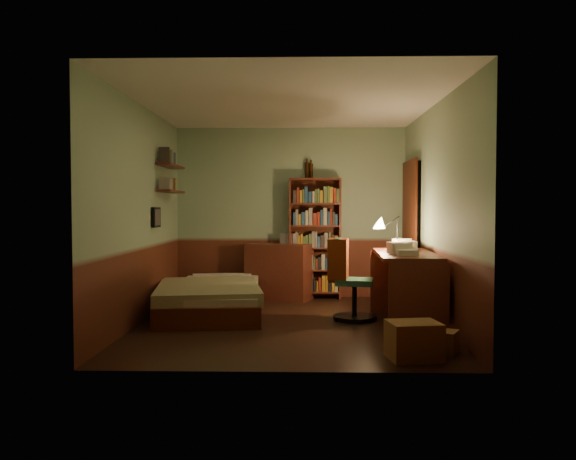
{
  "coord_description": "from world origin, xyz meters",
  "views": [
    {
      "loc": [
        0.16,
        -6.62,
        1.36
      ],
      "look_at": [
        0.0,
        0.25,
        1.1
      ],
      "focal_mm": 35.0,
      "sensor_mm": 36.0,
      "label": 1
    }
  ],
  "objects_px": {
    "desk_lamp": "(397,222)",
    "office_chair": "(355,280)",
    "cardboard_box_b": "(441,341)",
    "dresser": "(279,271)",
    "mini_stereo": "(290,238)",
    "bed": "(211,287)",
    "cardboard_box_a": "(414,341)",
    "bookshelf": "(315,239)",
    "desk": "(405,288)"
  },
  "relations": [
    {
      "from": "desk",
      "to": "cardboard_box_b",
      "type": "height_order",
      "value": "desk"
    },
    {
      "from": "bed",
      "to": "dresser",
      "type": "height_order",
      "value": "dresser"
    },
    {
      "from": "bed",
      "to": "cardboard_box_b",
      "type": "bearing_deg",
      "value": -44.89
    },
    {
      "from": "bookshelf",
      "to": "desk",
      "type": "xyz_separation_m",
      "value": [
        1.02,
        -1.88,
        -0.49
      ]
    },
    {
      "from": "office_chair",
      "to": "cardboard_box_b",
      "type": "height_order",
      "value": "office_chair"
    },
    {
      "from": "mini_stereo",
      "to": "desk_lamp",
      "type": "relative_size",
      "value": 0.41
    },
    {
      "from": "desk_lamp",
      "to": "dresser",
      "type": "bearing_deg",
      "value": 162.84
    },
    {
      "from": "desk",
      "to": "office_chair",
      "type": "distance_m",
      "value": 0.62
    },
    {
      "from": "desk",
      "to": "desk_lamp",
      "type": "distance_m",
      "value": 0.96
    },
    {
      "from": "cardboard_box_b",
      "to": "dresser",
      "type": "bearing_deg",
      "value": 118.26
    },
    {
      "from": "office_chair",
      "to": "mini_stereo",
      "type": "bearing_deg",
      "value": 124.78
    },
    {
      "from": "desk_lamp",
      "to": "office_chair",
      "type": "relative_size",
      "value": 0.7
    },
    {
      "from": "dresser",
      "to": "mini_stereo",
      "type": "bearing_deg",
      "value": 57.7
    },
    {
      "from": "mini_stereo",
      "to": "office_chair",
      "type": "xyz_separation_m",
      "value": [
        0.82,
        -1.68,
        -0.43
      ]
    },
    {
      "from": "bed",
      "to": "cardboard_box_a",
      "type": "distance_m",
      "value": 3.16
    },
    {
      "from": "desk_lamp",
      "to": "cardboard_box_a",
      "type": "relative_size",
      "value": 1.51
    },
    {
      "from": "desk_lamp",
      "to": "cardboard_box_b",
      "type": "relative_size",
      "value": 2.31
    },
    {
      "from": "dresser",
      "to": "desk_lamp",
      "type": "bearing_deg",
      "value": -17.64
    },
    {
      "from": "bed",
      "to": "office_chair",
      "type": "bearing_deg",
      "value": -20.88
    },
    {
      "from": "bookshelf",
      "to": "desk",
      "type": "bearing_deg",
      "value": -61.44
    },
    {
      "from": "dresser",
      "to": "office_chair",
      "type": "distance_m",
      "value": 1.84
    },
    {
      "from": "office_chair",
      "to": "cardboard_box_b",
      "type": "relative_size",
      "value": 3.29
    },
    {
      "from": "cardboard_box_a",
      "to": "mini_stereo",
      "type": "bearing_deg",
      "value": 108.91
    },
    {
      "from": "bookshelf",
      "to": "mini_stereo",
      "type": "bearing_deg",
      "value": 174.08
    },
    {
      "from": "bookshelf",
      "to": "cardboard_box_a",
      "type": "relative_size",
      "value": 4.02
    },
    {
      "from": "mini_stereo",
      "to": "bookshelf",
      "type": "bearing_deg",
      "value": 1.73
    },
    {
      "from": "bed",
      "to": "desk_lamp",
      "type": "xyz_separation_m",
      "value": [
        2.41,
        -0.14,
        0.85
      ]
    },
    {
      "from": "mini_stereo",
      "to": "office_chair",
      "type": "bearing_deg",
      "value": -56.24
    },
    {
      "from": "dresser",
      "to": "mini_stereo",
      "type": "distance_m",
      "value": 0.54
    },
    {
      "from": "mini_stereo",
      "to": "desk",
      "type": "bearing_deg",
      "value": -46.25
    },
    {
      "from": "bed",
      "to": "desk",
      "type": "relative_size",
      "value": 1.43
    },
    {
      "from": "dresser",
      "to": "cardboard_box_a",
      "type": "height_order",
      "value": "dresser"
    },
    {
      "from": "mini_stereo",
      "to": "bookshelf",
      "type": "distance_m",
      "value": 0.38
    },
    {
      "from": "dresser",
      "to": "desk_lamp",
      "type": "xyz_separation_m",
      "value": [
        1.56,
        -1.22,
        0.77
      ]
    },
    {
      "from": "bookshelf",
      "to": "office_chair",
      "type": "xyz_separation_m",
      "value": [
        0.44,
        -1.64,
        -0.42
      ]
    },
    {
      "from": "bookshelf",
      "to": "desk",
      "type": "distance_m",
      "value": 2.19
    },
    {
      "from": "bed",
      "to": "bookshelf",
      "type": "bearing_deg",
      "value": 33.67
    },
    {
      "from": "office_chair",
      "to": "bookshelf",
      "type": "bearing_deg",
      "value": 113.93
    },
    {
      "from": "dresser",
      "to": "desk",
      "type": "relative_size",
      "value": 0.6
    },
    {
      "from": "bed",
      "to": "cardboard_box_b",
      "type": "xyz_separation_m",
      "value": [
        2.51,
        -2.0,
        -0.23
      ]
    },
    {
      "from": "dresser",
      "to": "cardboard_box_b",
      "type": "height_order",
      "value": "dresser"
    },
    {
      "from": "bed",
      "to": "dresser",
      "type": "bearing_deg",
      "value": 45.46
    },
    {
      "from": "bookshelf",
      "to": "cardboard_box_b",
      "type": "bearing_deg",
      "value": -70.41
    },
    {
      "from": "mini_stereo",
      "to": "office_chair",
      "type": "relative_size",
      "value": 0.29
    },
    {
      "from": "dresser",
      "to": "mini_stereo",
      "type": "xyz_separation_m",
      "value": [
        0.16,
        0.13,
        0.49
      ]
    },
    {
      "from": "desk_lamp",
      "to": "mini_stereo",
      "type": "bearing_deg",
      "value": 156.94
    },
    {
      "from": "bed",
      "to": "dresser",
      "type": "xyz_separation_m",
      "value": [
        0.85,
        1.08,
        0.08
      ]
    },
    {
      "from": "mini_stereo",
      "to": "cardboard_box_b",
      "type": "xyz_separation_m",
      "value": [
        1.49,
        -3.21,
        -0.81
      ]
    },
    {
      "from": "bookshelf",
      "to": "cardboard_box_b",
      "type": "relative_size",
      "value": 6.14
    },
    {
      "from": "dresser",
      "to": "desk_lamp",
      "type": "distance_m",
      "value": 2.12
    }
  ]
}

